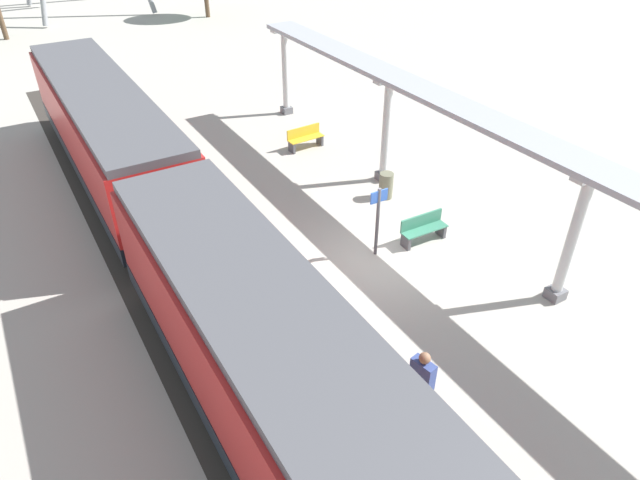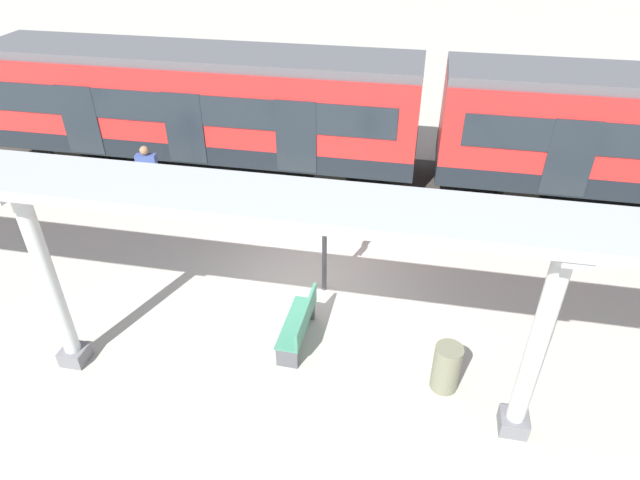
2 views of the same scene
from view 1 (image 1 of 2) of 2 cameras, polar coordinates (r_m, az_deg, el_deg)
name	(u,v)px [view 1 (image 1 of 2)]	position (r m, az deg, el deg)	size (l,w,h in m)	color
ground_plane	(377,262)	(16.39, 5.77, -2.22)	(176.00, 176.00, 0.00)	#B0ABA0
tactile_edge_strip	(275,300)	(15.03, -4.62, -6.09)	(0.51, 28.97, 0.01)	gold
trackbed	(209,325)	(14.54, -11.22, -8.43)	(3.20, 40.97, 0.01)	#38332D
train_near_carriage	(288,393)	(10.39, -3.30, -15.20)	(2.65, 12.62, 3.48)	red
train_far_carriage	(107,133)	(21.03, -20.76, 10.09)	(2.65, 12.62, 3.48)	red
canopy_pillar_second	(572,239)	(15.24, 24.20, 0.08)	(1.10, 0.44, 3.74)	slate
canopy_pillar_third	(386,131)	(19.88, 6.72, 10.96)	(1.10, 0.44, 3.74)	slate
canopy_pillar_fourth	(285,72)	(25.78, -3.54, 16.66)	(1.10, 0.44, 3.74)	slate
canopy_beam	(476,115)	(16.44, 15.54, 12.10)	(1.20, 23.58, 0.16)	#A8AAB2
bench_near_end	(305,137)	(22.80, -1.54, 10.36)	(1.52, 0.53, 0.86)	gold
bench_mid_platform	(423,228)	(17.25, 10.40, 1.19)	(1.51, 0.48, 0.86)	#397E63
trash_bin	(386,185)	(19.35, 6.71, 5.51)	(0.48, 0.48, 0.91)	#6E6E56
platform_info_sign	(378,215)	(15.99, 5.89, 2.49)	(0.56, 0.10, 2.20)	#4C4C51
passenger_waiting_near_edge	(422,377)	(11.76, 10.30, -13.55)	(0.32, 0.54, 1.77)	#3B548E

